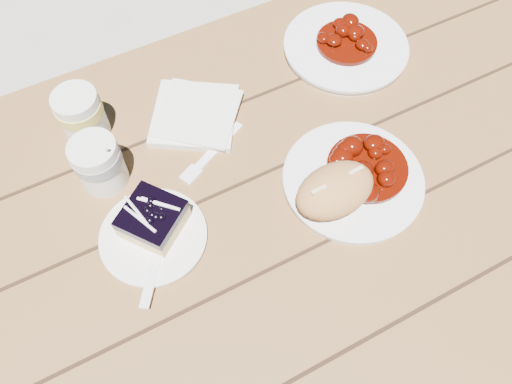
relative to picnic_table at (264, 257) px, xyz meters
name	(u,v)px	position (x,y,z in m)	size (l,w,h in m)	color
ground	(262,333)	(0.00, 0.00, -0.59)	(60.00, 60.00, 0.00)	#A9A498
picnic_table	(264,257)	(0.00, 0.00, 0.00)	(2.00, 1.55, 0.75)	brown
main_plate	(353,181)	(0.16, -0.01, 0.17)	(0.23, 0.23, 0.02)	white
goulash_stew	(369,163)	(0.19, 0.00, 0.20)	(0.14, 0.14, 0.04)	#500C02
bread_roll	(335,190)	(0.11, -0.03, 0.21)	(0.14, 0.09, 0.07)	#C1864A
dessert_plate	(154,237)	(-0.18, 0.05, 0.17)	(0.17, 0.17, 0.01)	white
blueberry_cake	(153,219)	(-0.17, 0.07, 0.20)	(0.12, 0.12, 0.05)	#F6D086
fork_dessert	(154,269)	(-0.20, 0.00, 0.17)	(0.03, 0.16, 0.01)	white
coffee_cup	(99,164)	(-0.21, 0.20, 0.21)	(0.08, 0.08, 0.10)	white
napkin_stack	(195,115)	(-0.02, 0.25, 0.17)	(0.15, 0.15, 0.01)	white
fork_table	(218,146)	(-0.01, 0.17, 0.16)	(0.03, 0.16, 0.01)	white
second_plate	(346,47)	(0.32, 0.27, 0.17)	(0.24, 0.24, 0.02)	white
second_stew	(348,36)	(0.32, 0.27, 0.20)	(0.12, 0.12, 0.04)	#500C02
second_cup	(82,115)	(-0.20, 0.31, 0.21)	(0.08, 0.08, 0.10)	white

